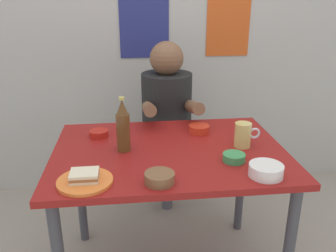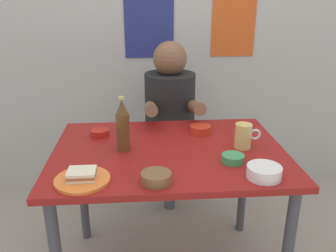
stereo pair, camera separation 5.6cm
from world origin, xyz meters
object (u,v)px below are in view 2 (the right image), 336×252
(person_seated, at_px, (170,105))
(sauce_bowl_chili, at_px, (200,129))
(sandwich, at_px, (82,174))
(dining_table, at_px, (169,167))
(plate_orange, at_px, (82,180))
(stool, at_px, (170,163))
(beer_bottle, at_px, (123,126))
(beer_mug, at_px, (244,136))

(person_seated, relative_size, sauce_bowl_chili, 6.54)
(sandwich, distance_m, sauce_bowl_chili, 0.73)
(dining_table, bearing_deg, person_seated, 84.71)
(plate_orange, distance_m, sandwich, 0.02)
(stool, relative_size, person_seated, 0.63)
(sandwich, xyz_separation_m, sauce_bowl_chili, (0.55, 0.48, -0.01))
(sandwich, relative_size, beer_bottle, 0.42)
(plate_orange, xyz_separation_m, beer_bottle, (0.15, 0.29, 0.11))
(beer_mug, bearing_deg, sauce_bowl_chili, 130.14)
(dining_table, bearing_deg, beer_bottle, 176.77)
(dining_table, height_order, sandwich, sandwich)
(plate_orange, distance_m, beer_bottle, 0.35)
(beer_mug, relative_size, beer_bottle, 0.48)
(beer_bottle, bearing_deg, sauce_bowl_chili, 25.19)
(person_seated, relative_size, plate_orange, 3.27)
(sandwich, bearing_deg, dining_table, 37.56)
(person_seated, xyz_separation_m, plate_orange, (-0.42, -0.90, -0.02))
(stool, xyz_separation_m, person_seated, (-0.00, -0.01, 0.42))
(sandwich, distance_m, beer_bottle, 0.34)
(person_seated, bearing_deg, sandwich, -115.19)
(stool, xyz_separation_m, beer_bottle, (-0.27, -0.62, 0.51))
(beer_mug, bearing_deg, stool, 115.33)
(stool, xyz_separation_m, beer_mug, (0.30, -0.64, 0.45))
(sandwich, height_order, sauce_bowl_chili, sandwich)
(beer_bottle, bearing_deg, dining_table, -3.23)
(sandwich, bearing_deg, plate_orange, -90.00)
(dining_table, xyz_separation_m, stool, (0.06, 0.63, -0.30))
(beer_bottle, distance_m, sauce_bowl_chili, 0.45)
(plate_orange, bearing_deg, beer_bottle, 62.66)
(dining_table, distance_m, person_seated, 0.63)
(plate_orange, bearing_deg, sandwich, 90.00)
(person_seated, distance_m, plate_orange, 1.00)
(sandwich, relative_size, sauce_bowl_chili, 1.00)
(beer_mug, bearing_deg, sandwich, -159.21)
(sandwich, bearing_deg, stool, 65.08)
(stool, height_order, person_seated, person_seated)
(person_seated, bearing_deg, beer_mug, -64.27)
(sauce_bowl_chili, bearing_deg, stool, 106.50)
(dining_table, bearing_deg, sauce_bowl_chili, 47.24)
(dining_table, relative_size, beer_mug, 8.73)
(stool, relative_size, sandwich, 4.09)
(dining_table, relative_size, stool, 2.44)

